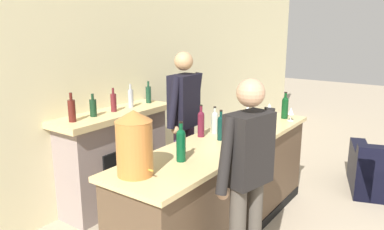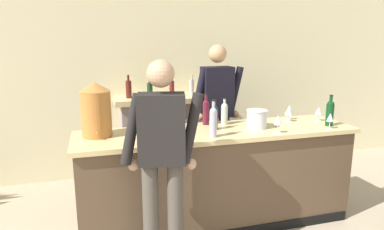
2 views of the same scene
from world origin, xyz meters
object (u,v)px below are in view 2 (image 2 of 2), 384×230
at_px(copper_dispenser, 96,109).
at_px(wine_bottle_rose_blush, 206,111).
at_px(wine_glass_back_row, 289,111).
at_px(wine_glass_front_left, 278,121).
at_px(wine_glass_by_dispenser, 289,109).
at_px(person_bartender, 217,114).
at_px(wine_bottle_cabernet_heavy, 214,116).
at_px(wine_bottle_chardonnay_pale, 330,112).
at_px(wine_bottle_merlot_tall, 224,112).
at_px(wine_glass_mid_counter, 319,111).
at_px(person_customer, 162,160).
at_px(wine_bottle_burgundy_dark, 145,120).
at_px(wine_glass_front_right, 330,118).
at_px(ice_bucket_steel, 257,119).
at_px(wine_bottle_port_short, 213,121).
at_px(fireplace_stone, 172,135).

height_order(copper_dispenser, wine_bottle_rose_blush, copper_dispenser).
relative_size(wine_glass_back_row, wine_glass_front_left, 0.94).
distance_m(copper_dispenser, wine_glass_by_dispenser, 2.11).
distance_m(person_bartender, wine_bottle_cabernet_heavy, 0.70).
bearing_deg(copper_dispenser, wine_glass_front_left, -12.32).
bearing_deg(person_bartender, wine_bottle_chardonnay_pale, -40.68).
xyz_separation_m(person_bartender, wine_glass_by_dispenser, (0.71, -0.45, 0.11)).
bearing_deg(wine_bottle_chardonnay_pale, wine_bottle_cabernet_heavy, 171.54).
bearing_deg(wine_bottle_merlot_tall, wine_bottle_cabernet_heavy, -134.26).
bearing_deg(wine_glass_mid_counter, wine_bottle_merlot_tall, 171.89).
bearing_deg(copper_dispenser, wine_glass_mid_counter, -1.09).
height_order(person_bartender, wine_bottle_chardonnay_pale, person_bartender).
bearing_deg(person_bartender, person_customer, -125.79).
relative_size(wine_bottle_burgundy_dark, wine_glass_mid_counter, 2.17).
bearing_deg(wine_glass_back_row, wine_glass_front_left, -132.14).
bearing_deg(wine_bottle_merlot_tall, wine_glass_front_right, -25.86).
height_order(wine_bottle_burgundy_dark, wine_glass_by_dispenser, wine_bottle_burgundy_dark).
height_order(ice_bucket_steel, wine_glass_by_dispenser, ice_bucket_steel).
distance_m(person_customer, copper_dispenser, 0.91).
bearing_deg(person_bartender, wine_bottle_rose_blush, -123.60).
distance_m(person_bartender, wine_bottle_chardonnay_pale, 1.27).
bearing_deg(wine_bottle_burgundy_dark, wine_glass_front_right, -7.79).
relative_size(wine_bottle_merlot_tall, wine_bottle_port_short, 0.82).
relative_size(copper_dispenser, wine_glass_back_row, 3.08).
height_order(ice_bucket_steel, wine_bottle_merlot_tall, wine_bottle_merlot_tall).
relative_size(person_customer, wine_bottle_rose_blush, 5.29).
bearing_deg(wine_glass_mid_counter, wine_bottle_chardonnay_pale, -95.26).
relative_size(wine_bottle_burgundy_dark, wine_glass_front_right, 2.13).
xyz_separation_m(ice_bucket_steel, wine_bottle_merlot_tall, (-0.26, 0.24, 0.03)).
distance_m(wine_bottle_rose_blush, wine_glass_front_right, 1.27).
distance_m(wine_glass_front_right, wine_glass_by_dispenser, 0.51).
relative_size(wine_bottle_burgundy_dark, wine_glass_front_left, 1.96).
height_order(wine_bottle_burgundy_dark, wine_glass_back_row, wine_bottle_burgundy_dark).
distance_m(wine_bottle_merlot_tall, wine_glass_back_row, 0.73).
xyz_separation_m(copper_dispenser, wine_bottle_cabernet_heavy, (1.14, -0.07, -0.12)).
xyz_separation_m(wine_glass_front_left, wine_glass_front_right, (0.60, 0.01, -0.01)).
height_order(wine_bottle_rose_blush, wine_glass_back_row, wine_bottle_rose_blush).
bearing_deg(wine_glass_front_left, wine_bottle_chardonnay_pale, 9.45).
height_order(wine_bottle_chardonnay_pale, wine_glass_by_dispenser, wine_bottle_chardonnay_pale).
bearing_deg(wine_bottle_rose_blush, wine_glass_by_dispenser, -1.73).
relative_size(fireplace_stone, person_customer, 0.88).
relative_size(wine_bottle_port_short, wine_glass_front_left, 2.00).
height_order(wine_bottle_chardonnay_pale, wine_glass_front_right, wine_bottle_chardonnay_pale).
bearing_deg(copper_dispenser, person_bartender, 22.04).
xyz_separation_m(copper_dispenser, wine_glass_by_dispenser, (2.10, 0.12, -0.14)).
bearing_deg(wine_bottle_burgundy_dark, wine_bottle_cabernet_heavy, 2.87).
height_order(ice_bucket_steel, wine_bottle_chardonnay_pale, wine_bottle_chardonnay_pale).
relative_size(fireplace_stone, wine_bottle_port_short, 4.43).
xyz_separation_m(wine_glass_front_right, wine_glass_mid_counter, (0.09, 0.32, 0.00)).
xyz_separation_m(person_customer, wine_bottle_chardonnay_pale, (1.87, 0.45, 0.19)).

